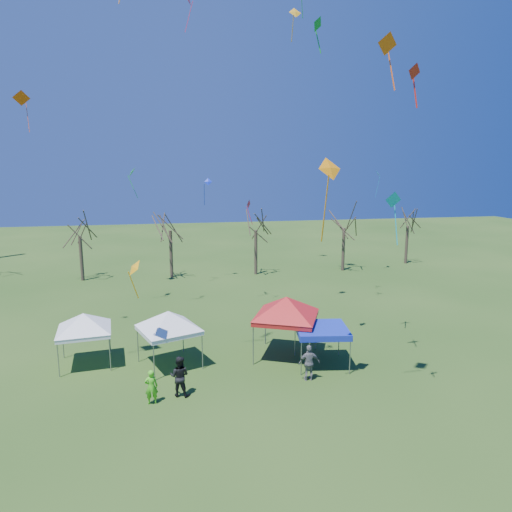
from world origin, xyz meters
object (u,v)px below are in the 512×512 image
(tree_4, at_px, (345,213))
(tree_5, at_px, (409,213))
(tree_3, at_px, (256,214))
(person_grey, at_px, (309,363))
(person_dark, at_px, (180,376))
(tree_1, at_px, (79,220))
(tent_blue, at_px, (322,330))
(tent_white_mid, at_px, (168,315))
(person_green, at_px, (151,387))
(tent_red, at_px, (286,301))
(tree_2, at_px, (170,213))
(tent_white_west, at_px, (83,317))

(tree_4, bearing_deg, tree_5, 13.85)
(tree_3, distance_m, person_grey, 24.35)
(person_dark, bearing_deg, tree_1, -52.33)
(tree_3, distance_m, tree_5, 17.81)
(tree_5, xyz_separation_m, tent_blue, (-18.39, -24.07, -3.76))
(tent_blue, distance_m, person_dark, 8.00)
(tree_4, bearing_deg, tent_white_mid, -131.45)
(tree_5, bearing_deg, person_green, -135.78)
(tent_white_mid, xyz_separation_m, person_grey, (6.88, -3.16, -1.94))
(tent_red, bearing_deg, tree_3, 83.61)
(tree_1, relative_size, tree_3, 0.95)
(person_green, relative_size, person_grey, 0.87)
(tree_2, distance_m, tree_3, 8.41)
(tree_3, xyz_separation_m, tent_white_mid, (-8.80, -20.56, -3.21))
(tree_5, xyz_separation_m, person_dark, (-26.06, -26.11, -4.76))
(tree_3, height_order, person_grey, tree_3)
(tree_2, xyz_separation_m, tree_4, (17.72, -0.38, -0.23))
(tree_3, distance_m, person_green, 26.94)
(tree_2, height_order, tree_5, tree_2)
(tree_5, relative_size, tent_red, 1.72)
(person_green, bearing_deg, person_dark, -163.62)
(tent_red, xyz_separation_m, person_grey, (0.39, -3.09, -2.36))
(tent_red, bearing_deg, person_grey, -82.76)
(tent_white_mid, xyz_separation_m, person_green, (-0.86, -4.03, -2.06))
(tent_white_mid, height_order, tent_red, tent_red)
(tree_5, relative_size, tent_blue, 2.41)
(tent_white_mid, height_order, person_grey, tent_white_mid)
(tree_1, distance_m, tree_2, 8.42)
(person_dark, bearing_deg, tent_red, -131.40)
(tree_1, height_order, tent_blue, tree_1)
(tree_4, bearing_deg, tree_2, 178.78)
(tent_white_mid, bearing_deg, tree_4, 48.55)
(tree_1, height_order, tree_2, tree_2)
(tree_2, xyz_separation_m, tree_3, (8.40, -0.33, -0.21))
(tent_red, xyz_separation_m, tent_blue, (1.61, -1.42, -1.32))
(tent_red, bearing_deg, tent_white_west, 174.43)
(person_green, height_order, person_grey, person_grey)
(person_grey, bearing_deg, tent_white_west, -18.05)
(tent_white_west, distance_m, tent_red, 11.04)
(tree_5, bearing_deg, tree_4, -166.15)
(tent_blue, bearing_deg, tree_4, 65.50)
(tree_1, bearing_deg, tent_white_mid, -69.29)
(tree_1, distance_m, tree_5, 34.52)
(tree_4, relative_size, tent_white_mid, 2.09)
(tree_1, xyz_separation_m, person_grey, (14.88, -24.32, -4.87))
(tree_4, bearing_deg, tree_1, 178.58)
(tree_3, height_order, person_green, tree_3)
(tent_white_west, bearing_deg, tree_4, 40.80)
(tent_blue, bearing_deg, tent_red, 138.45)
(tree_1, height_order, tent_white_mid, tree_1)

